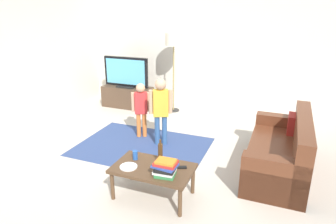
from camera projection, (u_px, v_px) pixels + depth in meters
ground at (154, 163)px, 4.72m from camera, size 7.80×7.80×0.00m
wall_back at (207, 51)px, 6.90m from camera, size 6.00×0.12×2.70m
area_rug at (142, 147)px, 5.27m from camera, size 2.20×1.60×0.01m
tv_stand at (128, 97)px, 7.25m from camera, size 1.20×0.44×0.50m
tv at (126, 73)px, 7.03m from camera, size 1.10×0.28×0.71m
couch at (283, 154)px, 4.39m from camera, size 0.80×1.80×0.86m
floor_lamp at (174, 43)px, 6.56m from camera, size 0.36×0.36×1.78m
child_near_tv at (141, 105)px, 5.48m from camera, size 0.32×0.20×1.02m
child_center at (161, 106)px, 5.13m from camera, size 0.36×0.24×1.19m
coffee_table at (153, 170)px, 3.79m from camera, size 1.00×0.60×0.42m
book_stack at (165, 168)px, 3.56m from camera, size 0.29×0.24×0.20m
bottle at (160, 153)px, 3.82m from camera, size 0.06×0.06×0.33m
tv_remote at (180, 167)px, 3.75m from camera, size 0.17×0.11×0.02m
soda_can at (135, 155)px, 3.95m from camera, size 0.07×0.07×0.12m
plate at (129, 167)px, 3.77m from camera, size 0.22×0.22×0.02m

